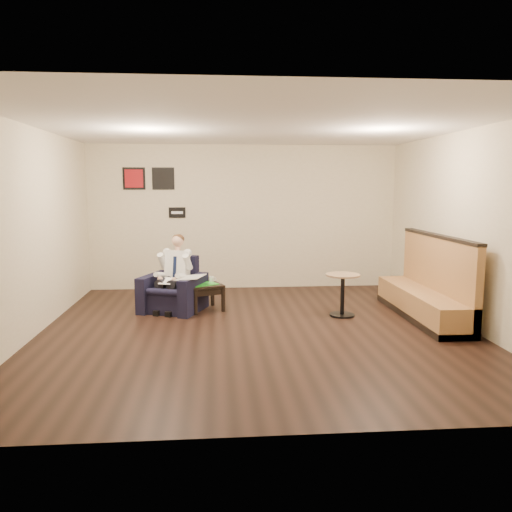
{
  "coord_description": "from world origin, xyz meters",
  "views": [
    {
      "loc": [
        -0.56,
        -6.77,
        2.0
      ],
      "look_at": [
        0.09,
        1.2,
        0.88
      ],
      "focal_mm": 35.0,
      "sensor_mm": 36.0,
      "label": 1
    }
  ],
  "objects": [
    {
      "name": "banquette",
      "position": [
        2.59,
        0.49,
        0.63
      ],
      "size": [
        0.58,
        2.45,
        1.25
      ],
      "primitive_type": "cube",
      "color": "#A67440",
      "rests_on": "ground"
    },
    {
      "name": "art_print_right",
      "position": [
        -1.55,
        2.98,
        2.15
      ],
      "size": [
        0.42,
        0.03,
        0.42
      ],
      "primitive_type": "cube",
      "color": "black",
      "rests_on": "wall_back"
    },
    {
      "name": "armchair",
      "position": [
        -1.26,
        1.23,
        0.43
      ],
      "size": [
        1.15,
        1.15,
        0.86
      ],
      "primitive_type": "cube",
      "rotation": [
        0.0,
        0.0,
        -0.37
      ],
      "color": "black",
      "rests_on": "ground"
    },
    {
      "name": "ground",
      "position": [
        0.0,
        0.0,
        0.0
      ],
      "size": [
        6.0,
        6.0,
        0.0
      ],
      "primitive_type": "plane",
      "color": "black",
      "rests_on": "ground"
    },
    {
      "name": "seating_sign",
      "position": [
        -1.3,
        2.98,
        1.5
      ],
      "size": [
        0.32,
        0.02,
        0.2
      ],
      "primitive_type": "cube",
      "color": "black",
      "rests_on": "wall_back"
    },
    {
      "name": "wall_front",
      "position": [
        0.0,
        -3.0,
        1.4
      ],
      "size": [
        6.0,
        0.02,
        2.8
      ],
      "primitive_type": "cube",
      "color": "beige",
      "rests_on": "ground"
    },
    {
      "name": "wall_left",
      "position": [
        -3.0,
        0.0,
        1.4
      ],
      "size": [
        0.02,
        6.0,
        2.8
      ],
      "primitive_type": "cube",
      "color": "beige",
      "rests_on": "ground"
    },
    {
      "name": "smartphone",
      "position": [
        -0.77,
        1.38,
        0.43
      ],
      "size": [
        0.14,
        0.09,
        0.01
      ],
      "primitive_type": "cube",
      "rotation": [
        0.0,
        0.0,
        0.21
      ],
      "color": "black",
      "rests_on": "side_table"
    },
    {
      "name": "newspaper",
      "position": [
        -0.96,
        1.01,
        0.58
      ],
      "size": [
        0.5,
        0.56,
        0.01
      ],
      "primitive_type": "cube",
      "rotation": [
        0.0,
        0.0,
        -0.32
      ],
      "color": "silver",
      "rests_on": "armchair"
    },
    {
      "name": "lap_papers",
      "position": [
        -1.33,
        1.03,
        0.53
      ],
      "size": [
        0.27,
        0.33,
        0.01
      ],
      "primitive_type": "cube",
      "rotation": [
        0.0,
        0.0,
        -0.3
      ],
      "color": "white",
      "rests_on": "seated_man"
    },
    {
      "name": "wall_right",
      "position": [
        3.0,
        0.0,
        1.4
      ],
      "size": [
        0.02,
        6.0,
        2.8
      ],
      "primitive_type": "cube",
      "color": "beige",
      "rests_on": "ground"
    },
    {
      "name": "coffee_mug",
      "position": [
        -0.64,
        1.39,
        0.48
      ],
      "size": [
        0.1,
        0.1,
        0.09
      ],
      "primitive_type": "cylinder",
      "rotation": [
        0.0,
        0.0,
        0.38
      ],
      "color": "white",
      "rests_on": "side_table"
    },
    {
      "name": "side_table",
      "position": [
        -0.76,
        1.22,
        0.22
      ],
      "size": [
        0.68,
        0.68,
        0.43
      ],
      "primitive_type": "cube",
      "rotation": [
        0.0,
        0.0,
        0.38
      ],
      "color": "black",
      "rests_on": "ground"
    },
    {
      "name": "green_folder",
      "position": [
        -0.78,
        1.19,
        0.44
      ],
      "size": [
        0.53,
        0.48,
        0.01
      ],
      "primitive_type": "cube",
      "rotation": [
        0.0,
        0.0,
        0.52
      ],
      "color": "#2CD32A",
      "rests_on": "side_table"
    },
    {
      "name": "ceiling",
      "position": [
        0.0,
        0.0,
        2.8
      ],
      "size": [
        6.0,
        6.0,
        0.02
      ],
      "primitive_type": "cube",
      "color": "white",
      "rests_on": "wall_back"
    },
    {
      "name": "cafe_table",
      "position": [
        1.39,
        0.68,
        0.33
      ],
      "size": [
        0.61,
        0.61,
        0.66
      ],
      "primitive_type": "cylinder",
      "rotation": [
        0.0,
        0.0,
        -0.17
      ],
      "color": "#A17B57",
      "rests_on": "ground"
    },
    {
      "name": "seated_man",
      "position": [
        -1.3,
        1.12,
        0.59
      ],
      "size": [
        0.82,
        0.98,
        1.18
      ],
      "primitive_type": null,
      "rotation": [
        0.0,
        0.0,
        -0.37
      ],
      "color": "white",
      "rests_on": "armchair"
    },
    {
      "name": "art_print_left",
      "position": [
        -2.1,
        2.98,
        2.15
      ],
      "size": [
        0.42,
        0.03,
        0.42
      ],
      "primitive_type": "cube",
      "color": "#A6141A",
      "rests_on": "wall_back"
    },
    {
      "name": "wall_back",
      "position": [
        0.0,
        3.0,
        1.4
      ],
      "size": [
        6.0,
        0.02,
        2.8
      ],
      "primitive_type": "cube",
      "color": "beige",
      "rests_on": "ground"
    }
  ]
}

